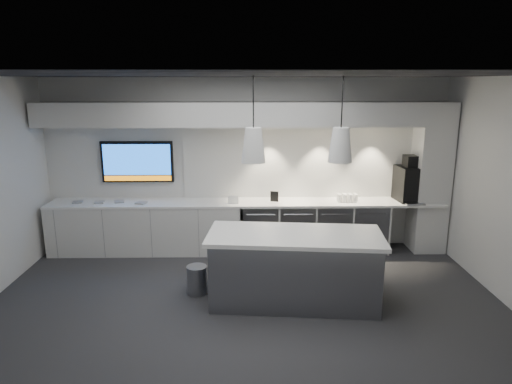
{
  "coord_description": "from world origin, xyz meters",
  "views": [
    {
      "loc": [
        0.04,
        -5.47,
        2.93
      ],
      "look_at": [
        0.16,
        1.1,
        1.33
      ],
      "focal_mm": 32.0,
      "sensor_mm": 36.0,
      "label": 1
    }
  ],
  "objects_px": {
    "bin": "(197,280)",
    "coffee_machine": "(410,182)",
    "wall_tv": "(137,162)",
    "island": "(294,268)"
  },
  "relations": [
    {
      "from": "island",
      "to": "bin",
      "type": "xyz_separation_m",
      "value": [
        -1.34,
        0.28,
        -0.29
      ]
    },
    {
      "from": "bin",
      "to": "coffee_machine",
      "type": "distance_m",
      "value": 4.06
    },
    {
      "from": "wall_tv",
      "to": "island",
      "type": "xyz_separation_m",
      "value": [
        2.55,
        -2.22,
        -1.07
      ]
    },
    {
      "from": "island",
      "to": "coffee_machine",
      "type": "bearing_deg",
      "value": 47.44
    },
    {
      "from": "wall_tv",
      "to": "bin",
      "type": "bearing_deg",
      "value": -58.07
    },
    {
      "from": "bin",
      "to": "coffee_machine",
      "type": "relative_size",
      "value": 0.51
    },
    {
      "from": "wall_tv",
      "to": "island",
      "type": "relative_size",
      "value": 0.52
    },
    {
      "from": "wall_tv",
      "to": "coffee_machine",
      "type": "height_order",
      "value": "wall_tv"
    },
    {
      "from": "wall_tv",
      "to": "bin",
      "type": "relative_size",
      "value": 3.08
    },
    {
      "from": "bin",
      "to": "wall_tv",
      "type": "bearing_deg",
      "value": 121.93
    }
  ]
}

